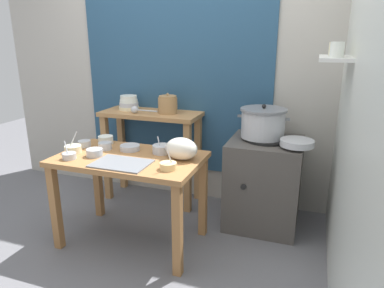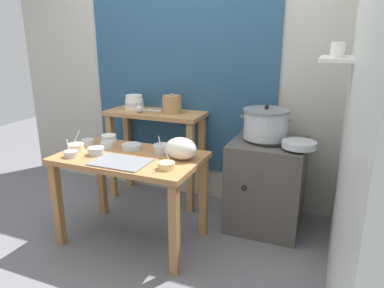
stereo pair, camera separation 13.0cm
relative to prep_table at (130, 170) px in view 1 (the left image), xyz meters
The scene contains 22 objects.
ground_plane 0.63m from the prep_table, 23.83° to the right, with size 9.00×9.00×0.00m, color slate.
wall_back 1.27m from the prep_table, 78.20° to the left, with size 4.40×0.12×2.60m.
wall_right 1.69m from the prep_table, ahead, with size 0.30×3.20×2.60m.
prep_table is the anchor object (origin of this frame).
back_shelf_table 0.80m from the prep_table, 103.73° to the left, with size 0.96×0.40×0.90m.
stove_block 1.16m from the prep_table, 34.39° to the left, with size 0.60×0.61×0.78m.
steamer_pot 1.15m from the prep_table, 36.40° to the left, with size 0.43×0.38×0.28m.
clay_pot 0.86m from the prep_table, 90.65° to the left, with size 0.18×0.18×0.19m.
bowl_stack_enamel 0.99m from the prep_table, 118.62° to the left, with size 0.20×0.20×0.14m.
ladle 0.80m from the prep_table, 113.66° to the left, with size 0.27×0.07×0.07m.
serving_tray 0.21m from the prep_table, 79.22° to the right, with size 0.40×0.28×0.01m, color slate.
plastic_bag 0.45m from the prep_table, ahead, with size 0.24×0.17×0.16m, color silver.
wide_pan 1.30m from the prep_table, 22.69° to the left, with size 0.26×0.26×0.05m, color #B7BABF.
prep_bowl_0 0.50m from the prep_table, 168.03° to the left, with size 0.10×0.10×0.05m.
prep_bowl_1 0.29m from the prep_table, 37.47° to the left, with size 0.14×0.14×0.13m.
prep_bowl_2 0.45m from the prep_table, 146.47° to the left, with size 0.12×0.12×0.07m.
prep_bowl_3 0.20m from the prep_table, 116.62° to the left, with size 0.16×0.16×0.04m.
prep_bowl_4 0.44m from the prep_table, 21.53° to the right, with size 0.12×0.12×0.18m.
prep_bowl_5 0.32m from the prep_table, 161.35° to the left, with size 0.11×0.11×0.06m.
prep_bowl_6 0.30m from the prep_table, 161.67° to the right, with size 0.12×0.12×0.06m.
prep_bowl_7 0.48m from the prep_table, behind, with size 0.13×0.13×0.16m.
prep_bowl_8 0.46m from the prep_table, 152.72° to the right, with size 0.10×0.10×0.13m.
Camera 1 is at (1.15, -2.14, 1.57)m, focal length 32.73 mm.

